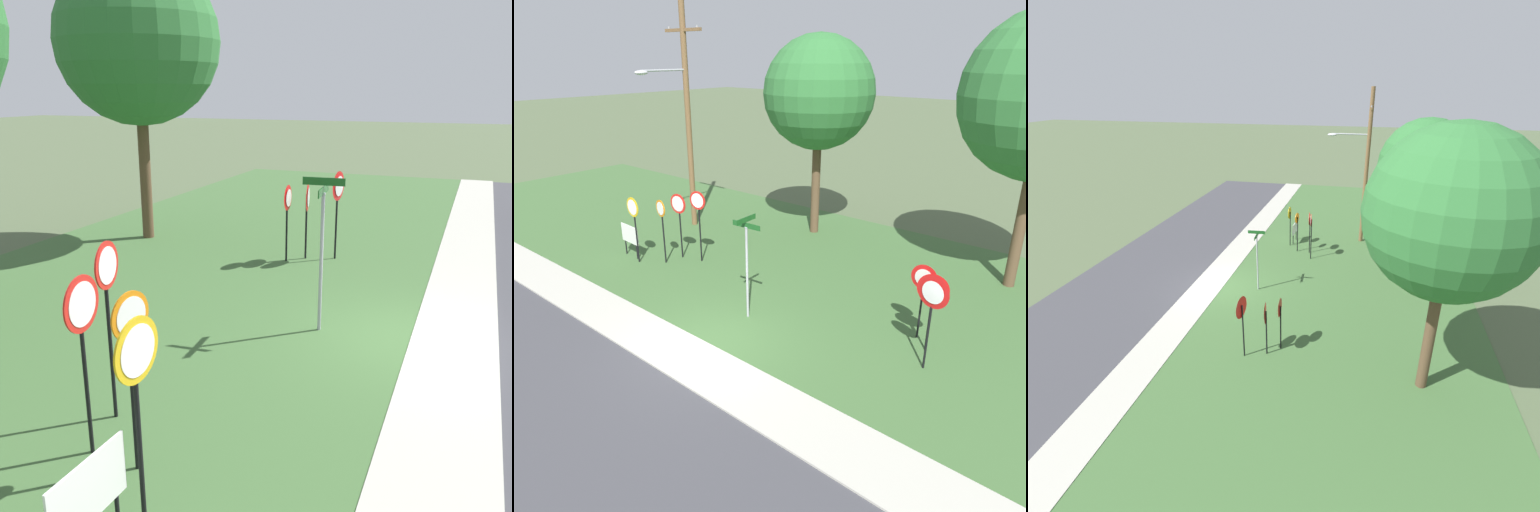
# 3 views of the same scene
# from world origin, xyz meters

# --- Properties ---
(ground_plane) EXTENTS (160.00, 160.00, 0.00)m
(ground_plane) POSITION_xyz_m (0.00, 0.00, 0.00)
(ground_plane) COLOR #4C5B3D
(road_asphalt) EXTENTS (44.00, 6.40, 0.01)m
(road_asphalt) POSITION_xyz_m (0.00, -4.80, 0.01)
(road_asphalt) COLOR #3D3D42
(road_asphalt) RESTS_ON ground_plane
(sidewalk_strip) EXTENTS (44.00, 1.60, 0.06)m
(sidewalk_strip) POSITION_xyz_m (0.00, -0.80, 0.03)
(sidewalk_strip) COLOR #ADAA9E
(sidewalk_strip) RESTS_ON ground_plane
(grass_median) EXTENTS (44.00, 12.00, 0.04)m
(grass_median) POSITION_xyz_m (0.00, 6.00, 0.02)
(grass_median) COLOR #3D6033
(grass_median) RESTS_ON ground_plane
(stop_sign_near_left) EXTENTS (0.72, 0.11, 2.50)m
(stop_sign_near_left) POSITION_xyz_m (-6.15, 2.13, 1.86)
(stop_sign_near_left) COLOR black
(stop_sign_near_left) RESTS_ON grass_median
(stop_sign_near_right) EXTENTS (0.61, 0.13, 2.42)m
(stop_sign_near_right) POSITION_xyz_m (-5.34, 2.75, 1.77)
(stop_sign_near_right) COLOR black
(stop_sign_near_right) RESTS_ON grass_median
(stop_sign_far_left) EXTENTS (0.67, 0.15, 2.71)m
(stop_sign_far_left) POSITION_xyz_m (-4.43, 3.72, 1.99)
(stop_sign_far_left) COLOR black
(stop_sign_far_left) RESTS_ON grass_median
(stop_sign_far_center) EXTENTS (0.74, 0.12, 2.50)m
(stop_sign_far_center) POSITION_xyz_m (-5.28, 3.50, 1.87)
(stop_sign_far_center) COLOR black
(stop_sign_far_center) RESTS_ON grass_median
(yield_sign_near_left) EXTENTS (0.83, 0.16, 2.52)m
(yield_sign_near_left) POSITION_xyz_m (4.85, 2.70, 1.93)
(yield_sign_near_left) COLOR black
(yield_sign_near_left) RESTS_ON grass_median
(yield_sign_near_right) EXTENTS (0.72, 0.10, 2.18)m
(yield_sign_near_right) POSITION_xyz_m (4.11, 3.93, 1.65)
(yield_sign_near_right) COLOR black
(yield_sign_near_right) RESTS_ON grass_median
(yield_sign_far_left) EXTENTS (0.80, 0.18, 2.19)m
(yield_sign_far_left) POSITION_xyz_m (4.55, 3.49, 1.66)
(yield_sign_far_left) COLOR black
(yield_sign_far_left) RESTS_ON grass_median
(street_name_post) EXTENTS (0.96, 0.82, 3.10)m
(street_name_post) POSITION_xyz_m (-0.23, 1.79, 1.88)
(street_name_post) COLOR #9EA0A8
(street_name_post) RESTS_ON grass_median
(utility_pole) EXTENTS (2.10, 2.56, 9.22)m
(utility_pole) POSITION_xyz_m (-7.92, 6.30, 5.01)
(utility_pole) COLOR brown
(utility_pole) RESTS_ON grass_median
(notice_board) EXTENTS (1.10, 0.09, 1.25)m
(notice_board) POSITION_xyz_m (-6.82, 2.32, 0.87)
(notice_board) COLOR black
(notice_board) RESTS_ON grass_median
(oak_tree_left) EXTENTS (4.44, 4.44, 8.03)m
(oak_tree_left) POSITION_xyz_m (-3.17, 9.22, 5.82)
(oak_tree_left) COLOR brown
(oak_tree_left) RESTS_ON grass_median
(oak_tree_right) EXTENTS (5.00, 5.00, 8.60)m
(oak_tree_right) POSITION_xyz_m (5.01, 9.08, 6.12)
(oak_tree_right) COLOR brown
(oak_tree_right) RESTS_ON grass_median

